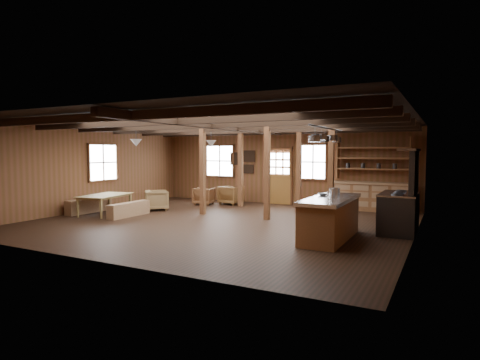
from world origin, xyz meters
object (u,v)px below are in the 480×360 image
Objects in this scene: commercial_range at (401,206)px; armchair_b at (231,195)px; dining_table at (106,204)px; armchair_a at (204,196)px; armchair_c at (157,200)px; kitchen_island at (330,218)px.

armchair_b is at bearing 156.07° from commercial_range.
armchair_a is (1.47, 3.40, 0.01)m from dining_table.
commercial_range is at bearing -135.93° from armchair_c.
kitchen_island reaches higher than armchair_b.
armchair_b is (2.34, 3.94, 0.04)m from dining_table.
armchair_c is (-6.36, 1.76, -0.14)m from kitchen_island.
dining_table is 2.52× the size of armchair_a.
dining_table is at bearing -172.14° from commercial_range.
armchair_b is at bearing -74.96° from armchair_c.
kitchen_island is 1.42× the size of dining_table.
armchair_a is 0.94× the size of armchair_c.
commercial_range reaches higher than dining_table.
dining_table is 4.58m from armchair_b.
dining_table is 2.37× the size of armchair_c.
kitchen_island reaches higher than armchair_a.
armchair_a is 2.05m from armchair_c.
armchair_a is at bearing 37.34° from armchair_b.
commercial_range reaches higher than armchair_b.
kitchen_island is 6.46m from armchair_b.
armchair_c is (0.84, 1.45, 0.03)m from dining_table.
commercial_range is 6.80m from armchair_b.
commercial_range is 7.72m from armchair_c.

